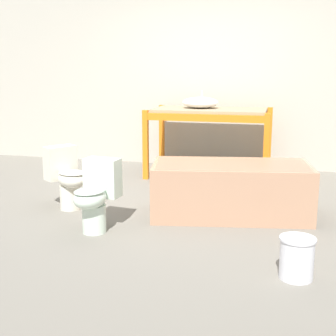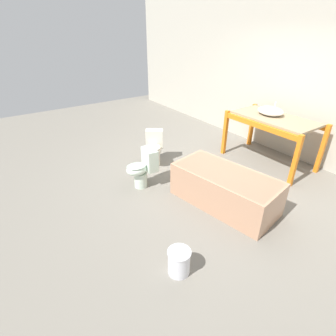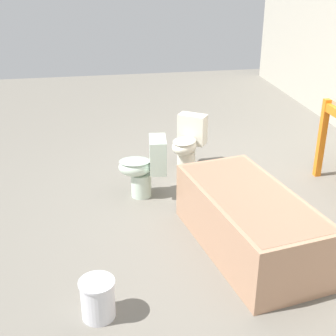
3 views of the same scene
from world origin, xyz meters
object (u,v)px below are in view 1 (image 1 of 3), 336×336
Objects in this scene: toilet_near at (96,194)px; bucket_white at (297,257)px; toilet_far at (67,176)px; bathtub_main at (231,186)px; sink_basin at (200,103)px.

toilet_near reaches higher than bucket_white.
toilet_far reaches higher than bucket_white.
bathtub_main is 2.54× the size of toilet_far.
sink_basin is 0.75× the size of toilet_far.
bathtub_main reaches higher than bucket_white.
bucket_white is at bearing -11.37° from toilet_near.
bucket_white is (1.76, -0.57, -0.18)m from toilet_near.
bathtub_main is 5.44× the size of bucket_white.
toilet_far is at bearing 153.72° from bucket_white.
toilet_far is 2.14× the size of bucket_white.
sink_basin is 1.61× the size of bucket_white.
toilet_far is at bearing 140.85° from toilet_near.
sink_basin reaches higher than toilet_far.
bathtub_main is 1.47m from bucket_white.
toilet_near is 1.00× the size of toilet_far.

